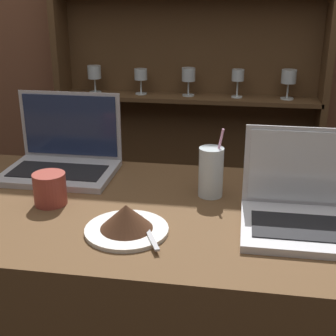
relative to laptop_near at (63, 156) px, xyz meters
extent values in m
cube|color=brown|center=(0.29, 1.00, 0.26)|extent=(7.00, 0.06, 2.70)
cube|color=brown|center=(-0.33, 0.88, -0.10)|extent=(0.03, 0.18, 1.99)
cube|color=brown|center=(0.90, 0.88, -0.10)|extent=(0.03, 0.18, 1.99)
cube|color=brown|center=(0.29, 0.96, -0.10)|extent=(1.26, 0.02, 1.99)
cube|color=brown|center=(0.29, 0.88, -0.50)|extent=(1.22, 0.18, 0.02)
cube|color=brown|center=(0.29, 0.88, 0.00)|extent=(1.22, 0.18, 0.02)
cylinder|color=silver|center=(-0.17, 0.88, 0.02)|extent=(0.06, 0.06, 0.01)
cylinder|color=silver|center=(-0.17, 0.88, 0.05)|extent=(0.01, 0.01, 0.06)
cylinder|color=silver|center=(-0.17, 0.88, 0.11)|extent=(0.06, 0.06, 0.06)
cylinder|color=silver|center=(0.06, 0.88, 0.02)|extent=(0.06, 0.06, 0.01)
cylinder|color=silver|center=(0.06, 0.88, 0.05)|extent=(0.01, 0.01, 0.06)
cylinder|color=silver|center=(0.06, 0.88, 0.11)|extent=(0.06, 0.06, 0.05)
cylinder|color=silver|center=(0.29, 0.88, 0.02)|extent=(0.06, 0.06, 0.01)
cylinder|color=silver|center=(0.29, 0.88, 0.05)|extent=(0.01, 0.01, 0.06)
cylinder|color=silver|center=(0.29, 0.88, 0.11)|extent=(0.06, 0.06, 0.06)
cylinder|color=silver|center=(0.51, 0.88, 0.02)|extent=(0.05, 0.05, 0.01)
cylinder|color=silver|center=(0.51, 0.88, 0.06)|extent=(0.01, 0.01, 0.07)
cylinder|color=silver|center=(0.51, 0.88, 0.12)|extent=(0.06, 0.06, 0.05)
cylinder|color=silver|center=(0.74, 0.88, 0.02)|extent=(0.06, 0.06, 0.01)
cylinder|color=silver|center=(0.74, 0.88, 0.05)|extent=(0.01, 0.01, 0.07)
cylinder|color=silver|center=(0.74, 0.88, 0.12)|extent=(0.07, 0.07, 0.06)
cube|color=#ADADB2|center=(0.00, -0.04, -0.04)|extent=(0.33, 0.24, 0.02)
cube|color=black|center=(0.00, -0.05, -0.03)|extent=(0.28, 0.13, 0.00)
cube|color=#ADADB2|center=(0.00, 0.08, 0.08)|extent=(0.33, 0.00, 0.22)
cube|color=#1E2847|center=(0.00, 0.08, 0.08)|extent=(0.30, 0.01, 0.20)
cube|color=silver|center=(0.72, -0.29, -0.04)|extent=(0.33, 0.24, 0.02)
cube|color=black|center=(0.72, -0.30, -0.03)|extent=(0.28, 0.13, 0.00)
cube|color=silver|center=(0.72, -0.17, 0.07)|extent=(0.33, 0.00, 0.20)
cube|color=silver|center=(0.72, -0.18, 0.07)|extent=(0.30, 0.01, 0.18)
cylinder|color=silver|center=(0.29, -0.36, -0.05)|extent=(0.20, 0.20, 0.01)
cone|color=#422616|center=(0.29, -0.36, -0.01)|extent=(0.12, 0.12, 0.06)
cube|color=#B7B7BC|center=(0.34, -0.37, -0.04)|extent=(0.08, 0.16, 0.00)
cylinder|color=silver|center=(0.47, -0.12, 0.02)|extent=(0.07, 0.07, 0.14)
cylinder|color=#EA9EC6|center=(0.48, -0.12, 0.05)|extent=(0.04, 0.01, 0.19)
cylinder|color=#993D33|center=(0.05, -0.24, -0.01)|extent=(0.09, 0.09, 0.09)
camera|label=1|loc=(0.54, -1.30, 0.48)|focal=50.00mm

